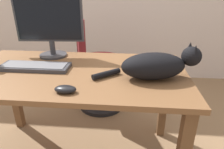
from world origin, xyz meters
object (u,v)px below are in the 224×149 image
object	(u,v)px
office_chair	(96,71)
computer_mouse	(65,89)
cat	(157,65)
keyboard	(35,66)
monitor	(50,26)

from	to	relation	value
office_chair	computer_mouse	distance (m)	1.05
cat	computer_mouse	distance (m)	0.51
keyboard	computer_mouse	size ratio (longest dim) A/B	4.00
keyboard	computer_mouse	bearing A→B (deg)	-45.06
office_chair	cat	size ratio (longest dim) A/B	1.55
computer_mouse	office_chair	bearing A→B (deg)	91.27
keyboard	cat	xyz separation A→B (m)	(0.75, -0.08, 0.07)
computer_mouse	keyboard	bearing A→B (deg)	134.94
keyboard	computer_mouse	world-z (taller)	computer_mouse
keyboard	computer_mouse	distance (m)	0.41
office_chair	keyboard	world-z (taller)	office_chair
monitor	computer_mouse	bearing A→B (deg)	-64.19
office_chair	keyboard	bearing A→B (deg)	-110.56
cat	computer_mouse	size ratio (longest dim) A/B	5.52
monitor	cat	distance (m)	0.81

